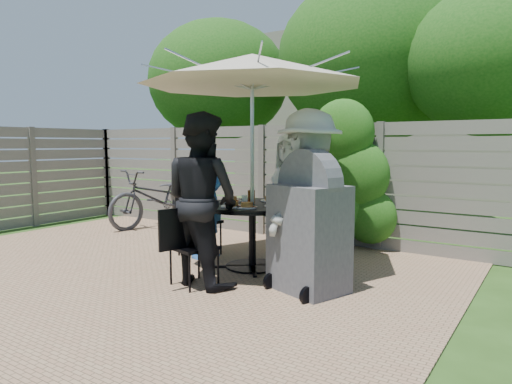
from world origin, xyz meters
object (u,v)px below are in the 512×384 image
Objects in this scene: plate_extra at (247,206)px; chair_right at (319,262)px; plate_left at (231,200)px; coffee_cup at (270,198)px; chair_back at (298,236)px; person_right at (309,197)px; glass_front at (244,201)px; person_front at (202,200)px; person_back at (292,195)px; chair_left at (199,235)px; patio_table at (252,224)px; glass_right at (274,199)px; person_left at (205,195)px; plate_back at (271,199)px; plate_right at (276,204)px; umbrella at (252,70)px; plate_front at (232,205)px; bicycle at (158,198)px; bbq_grill at (309,228)px; glass_left at (231,197)px; chair_front at (193,263)px; syrup_jug at (251,197)px.

chair_right is at bearing 14.25° from plate_extra.
coffee_cup reaches higher than plate_left.
chair_back is 1.02× the size of chair_right.
person_right reaches higher than glass_front.
person_front is at bearing 36.51° from chair_right.
person_back is 1.74× the size of chair_left.
patio_table is 9.74× the size of glass_right.
person_left is 1.05m from plate_extra.
plate_back is at bearing -90.00° from person_back.
plate_extra is at bearing -127.72° from plate_right.
umbrella reaches higher than plate_extra.
plate_front is at bearing -141.76° from plate_right.
bicycle is (-2.99, 2.26, -0.40)m from person_front.
person_left reaches higher than patio_table.
patio_table is 0.88m from person_back.
person_front is 3.77m from bicycle.
bbq_grill is at bearing -152.16° from person_front.
plate_right is at bearing -2.72° from chair_left.
glass_front is (-0.75, -0.17, -0.08)m from person_right.
glass_left is 1.00× the size of glass_front.
person_front is 13.36× the size of glass_left.
chair_left is at bearing 158.61° from plate_extra.
bicycle is (-3.21, 1.23, -0.33)m from coffee_cup.
plate_back is 0.13× the size of bicycle.
person_back reaches higher than bicycle.
plate_back is (0.04, 0.36, 0.27)m from patio_table.
umbrella reaches higher than chair_front.
chair_back is at bearing 62.69° from plate_left.
plate_extra is at bearing -88.01° from coffee_cup.
plate_front is 1.04m from bbq_grill.
person_back is at bearing -90.00° from person_front.
chair_right is at bearing 13.77° from plate_front.
person_left is 6.61× the size of plate_left.
chair_left reaches higher than coffee_cup.
glass_left is 1.17× the size of coffee_cup.
coffee_cup is (0.08, -0.15, 0.04)m from plate_back.
syrup_jug is (0.91, -0.06, 0.59)m from chair_left.
patio_table is at bearing 176.33° from bbq_grill.
bicycle reaches higher than plate_back.
patio_table is at bearing -4.20° from chair_right.
person_right is at bearing -30.20° from plate_back.
person_back is at bearing 67.72° from glass_left.
person_front is (-0.10, -0.82, -1.47)m from umbrella.
chair_right is (0.96, -0.11, -0.31)m from patio_table.
chair_left is 3.72× the size of plate_left.
plate_right reaches higher than chair_right.
bicycle is at bearing 155.12° from patio_table.
syrup_jug is at bearing 174.72° from bbq_grill.
coffee_cup is (-0.02, 0.53, 0.04)m from plate_extra.
person_back is 0.98× the size of person_left.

